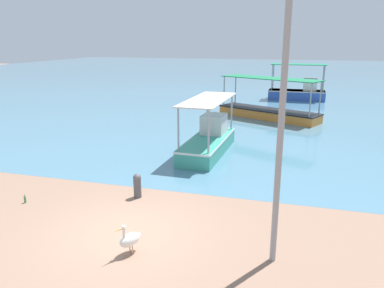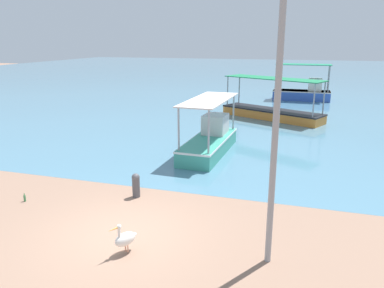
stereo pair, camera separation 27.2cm
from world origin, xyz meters
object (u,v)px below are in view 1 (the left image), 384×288
Objects in this scene: fishing_boat_center at (209,139)px; lamp_post at (282,110)px; fishing_boat_far_left at (268,111)px; mooring_bollard at (137,185)px; pelican at (130,239)px; glass_bottle at (25,200)px; fishing_boat_near_right at (299,92)px.

fishing_boat_center is 0.77× the size of lamp_post.
fishing_boat_far_left is at bearing 94.91° from lamp_post.
fishing_boat_center is 6.10× the size of mooring_bollard.
mooring_bollard is (-4.45, 2.47, -3.09)m from lamp_post.
lamp_post reaches higher than pelican.
fishing_boat_center is at bearing 58.09° from glass_bottle.
pelican is (0.10, -8.62, -0.24)m from fishing_boat_center.
pelican is 2.96× the size of glass_bottle.
lamp_post is (3.39, -7.98, 2.91)m from fishing_boat_center.
glass_bottle is (-8.08, -23.98, -0.59)m from fishing_boat_near_right.
fishing_boat_near_right reaches higher than glass_bottle.
fishing_boat_center is at bearing 112.99° from lamp_post.
lamp_post is at bearing -67.01° from fishing_boat_center.
fishing_boat_near_right is 5.85× the size of mooring_bollard.
fishing_boat_far_left is at bearing 83.75° from pelican.
fishing_boat_near_right is at bearing 77.85° from mooring_bollard.
fishing_boat_center is 17.54m from fishing_boat_near_right.
fishing_boat_near_right is 5.83× the size of pelican.
pelican is 3.32m from mooring_bollard.
fishing_boat_center reaches higher than pelican.
lamp_post reaches higher than fishing_boat_far_left.
lamp_post is (3.29, 0.63, 3.15)m from pelican.
glass_bottle is (-4.27, -6.86, -0.51)m from fishing_boat_center.
fishing_boat_far_left is 24.98× the size of glass_bottle.
fishing_boat_near_right is at bearing 89.03° from lamp_post.
pelican is 4.59m from lamp_post.
glass_bottle is at bearing -108.63° from fishing_boat_near_right.
pelican is (-1.87, -17.09, -0.12)m from fishing_boat_far_left.
fishing_boat_far_left is 16.56m from glass_bottle.
fishing_boat_near_right is 25.31m from glass_bottle.
pelican reaches higher than mooring_bollard.
fishing_boat_far_left is 8.43× the size of pelican.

